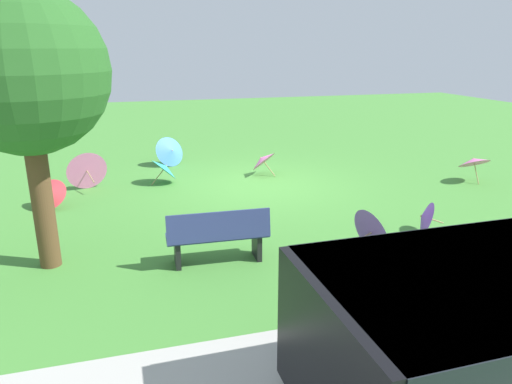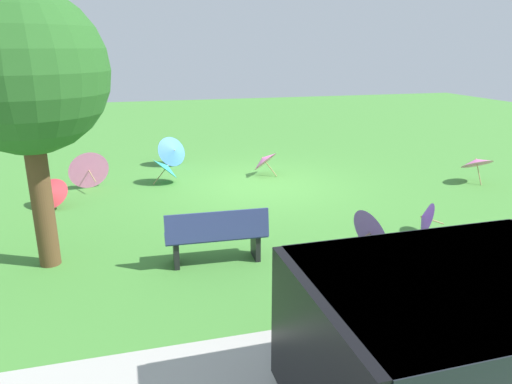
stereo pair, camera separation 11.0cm
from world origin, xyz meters
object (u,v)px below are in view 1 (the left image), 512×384
Objects in this scene: shade_tree at (24,74)px; parasol_purple_0 at (375,231)px; parasol_teal_0 at (165,168)px; parasol_blue_1 at (171,151)px; parasol_pink_0 at (86,169)px; parasol_purple_1 at (424,217)px; parasol_red_0 at (47,193)px; parasol_pink_3 at (262,160)px; parasol_pink_2 at (474,161)px; park_bench at (218,236)px.

shade_tree is 4.65× the size of parasol_purple_0.
parasol_teal_0 is 0.88× the size of parasol_blue_1.
parasol_blue_1 is (2.57, -7.03, 0.01)m from parasol_purple_0.
parasol_pink_0 is 7.11m from parasol_purple_0.
parasol_purple_1 is at bearing 132.72° from parasol_teal_0.
parasol_blue_1 reaches higher than parasol_red_0.
parasol_pink_0 is 1.56× the size of parasol_purple_1.
parasol_blue_1 is at bearing -69.93° from parasol_purple_0.
parasol_blue_1 is (3.94, -6.42, 0.13)m from parasol_purple_1.
parasol_blue_1 is at bearing -141.41° from parasol_pink_0.
parasol_blue_1 is (2.23, -1.71, 0.00)m from parasol_pink_3.
parasol_pink_2 is 8.11m from parasol_blue_1.
parasol_blue_1 is (-0.34, -1.79, 0.03)m from parasol_teal_0.
parasol_teal_0 is (-2.19, -4.21, -2.54)m from shade_tree.
parasol_pink_3 is (1.71, -4.70, 0.12)m from parasol_purple_1.
park_bench reaches higher than parasol_red_0.
parasol_teal_0 is 2.56m from parasol_pink_3.
parasol_pink_2 is at bearing -167.17° from shade_tree.
park_bench is 1.81× the size of parasol_purple_0.
shade_tree is at bearing 42.04° from parasol_pink_3.
shade_tree is 4.91m from parasol_pink_0.
parasol_pink_0 is at bearing -47.88° from parasol_purple_0.
park_bench is 7.69m from parasol_pink_2.
parasol_pink_0 is (-0.71, -1.37, 0.13)m from parasol_red_0.
parasol_pink_0 is at bearing -12.23° from parasol_pink_2.
parasol_purple_1 is (-6.14, 4.66, -0.18)m from parasol_pink_0.
parasol_pink_3 reaches higher than parasol_purple_1.
parasol_purple_0 reaches higher than parasol_pink_3.
parasol_pink_3 is (4.95, -2.07, -0.11)m from parasol_pink_2.
parasol_pink_3 reaches higher than parasol_teal_0.
parasol_red_0 is 10.11m from parasol_pink_2.
parasol_purple_1 is 6.30m from parasol_teal_0.
parasol_purple_0 is 7.49m from parasol_blue_1.
parasol_red_0 is (2.95, -3.52, -0.11)m from park_bench.
parasol_pink_3 is (-2.56, -0.07, 0.02)m from parasol_teal_0.
parasol_purple_0 is (-4.77, 5.28, -0.06)m from parasol_pink_0.
parasol_pink_3 is at bearing -179.46° from parasol_pink_0.
parasol_pink_3 is (-2.19, -4.94, -0.04)m from park_bench.
parasol_purple_0 is 1.36× the size of parasol_purple_1.
parasol_pink_0 is at bearing -1.01° from parasol_teal_0.
parasol_pink_2 reaches higher than parasol_teal_0.
parasol_purple_1 is 5.00m from parasol_pink_3.
parasol_pink_2 is at bearing 152.17° from parasol_blue_1.
parasol_purple_1 is 4.18m from parasol_pink_2.
parasol_blue_1 is at bearing -37.59° from parasol_pink_3.
parasol_purple_1 is at bearing 176.29° from shade_tree.
parasol_red_0 is at bearing -3.75° from parasol_pink_2.
parasol_teal_0 is at bearing -14.90° from parasol_pink_2.
shade_tree reaches higher than parasol_pink_3.
parasol_blue_1 is at bearing -112.81° from shade_tree.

